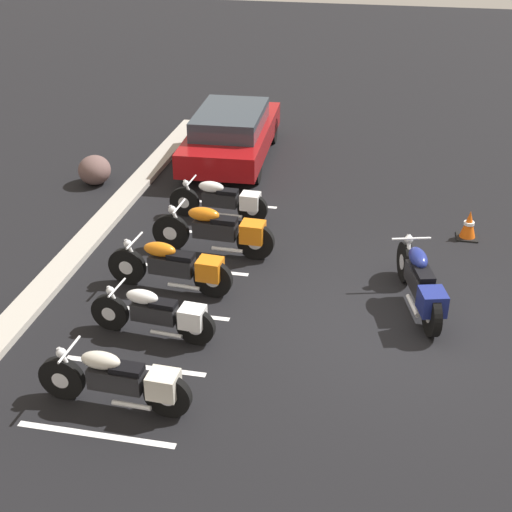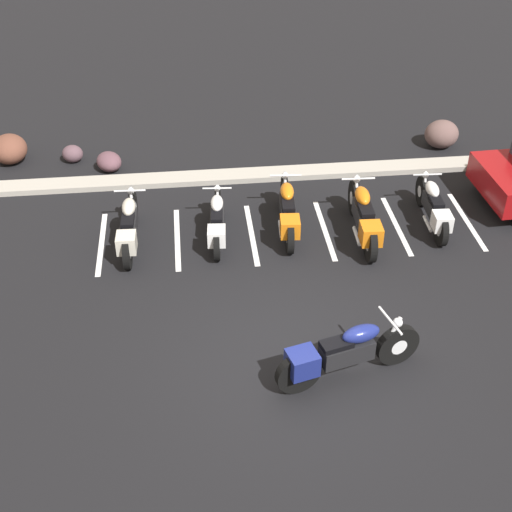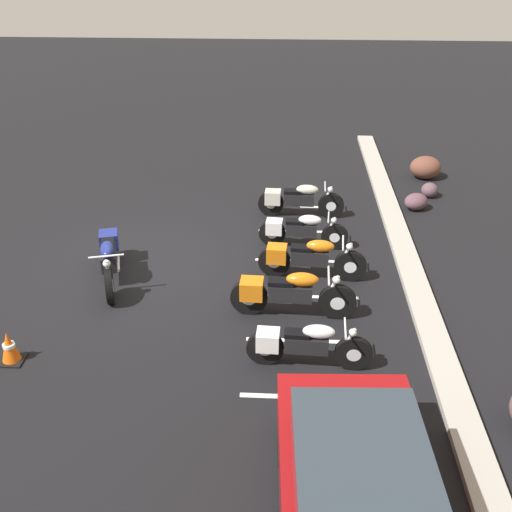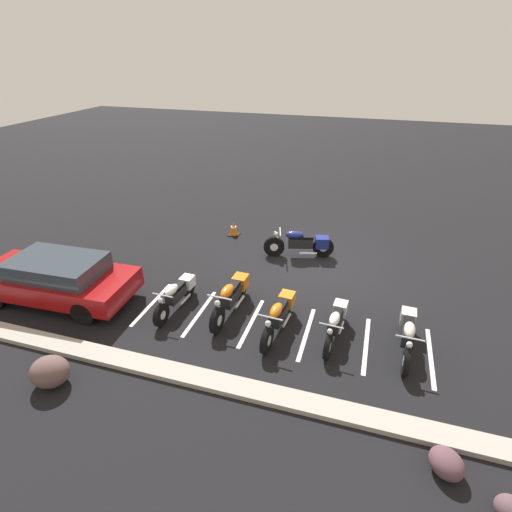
{
  "view_description": "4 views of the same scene",
  "coord_description": "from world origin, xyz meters",
  "views": [
    {
      "loc": [
        -9.45,
        0.15,
        6.27
      ],
      "look_at": [
        0.28,
        2.13,
        0.86
      ],
      "focal_mm": 50.0,
      "sensor_mm": 36.0,
      "label": 1
    },
    {
      "loc": [
        -1.49,
        -7.89,
        7.72
      ],
      "look_at": [
        -0.44,
        1.68,
        0.78
      ],
      "focal_mm": 50.0,
      "sensor_mm": 36.0,
      "label": 2
    },
    {
      "loc": [
        11.01,
        3.07,
        6.29
      ],
      "look_at": [
        0.65,
        2.5,
        0.62
      ],
      "focal_mm": 42.0,
      "sensor_mm": 36.0,
      "label": 3
    },
    {
      "loc": [
        -1.42,
        11.3,
        6.32
      ],
      "look_at": [
        1.61,
        1.44,
        0.82
      ],
      "focal_mm": 28.0,
      "sensor_mm": 36.0,
      "label": 4
    }
  ],
  "objects": [
    {
      "name": "stall_line_4",
      "position": [
        2.55,
        3.49,
        0.0
      ],
      "size": [
        0.1,
        2.1,
        0.0
      ],
      "primitive_type": "cube",
      "color": "white",
      "rests_on": "ground"
    },
    {
      "name": "stall_line_2",
      "position": [
        -0.32,
        3.49,
        0.0
      ],
      "size": [
        0.1,
        2.1,
        0.0
      ],
      "primitive_type": "cube",
      "color": "white",
      "rests_on": "ground"
    },
    {
      "name": "stall_line_0",
      "position": [
        -3.19,
        3.49,
        0.0
      ],
      "size": [
        0.1,
        2.1,
        0.0
      ],
      "primitive_type": "cube",
      "color": "white",
      "rests_on": "ground"
    },
    {
      "name": "parked_bike_1",
      "position": [
        -0.99,
        3.37,
        0.42
      ],
      "size": [
        0.56,
        1.99,
        0.78
      ],
      "rotation": [
        0.0,
        0.0,
        1.49
      ],
      "color": "black",
      "rests_on": "ground"
    },
    {
      "name": "parked_bike_4",
      "position": [
        3.21,
        3.4,
        0.43
      ],
      "size": [
        0.57,
        2.05,
        0.8
      ],
      "rotation": [
        0.0,
        0.0,
        1.52
      ],
      "color": "black",
      "rests_on": "ground"
    },
    {
      "name": "ground",
      "position": [
        0.0,
        0.0,
        0.0
      ],
      "size": [
        60.0,
        60.0,
        0.0
      ],
      "primitive_type": "plane",
      "color": "black"
    },
    {
      "name": "concrete_curb",
      "position": [
        0.0,
        5.7,
        0.06
      ],
      "size": [
        18.0,
        0.5,
        0.12
      ],
      "primitive_type": "cube",
      "color": "#A8A399",
      "rests_on": "ground"
    },
    {
      "name": "stall_line_5",
      "position": [
        3.99,
        3.49,
        0.0
      ],
      "size": [
        0.1,
        2.1,
        0.0
      ],
      "primitive_type": "cube",
      "color": "white",
      "rests_on": "ground"
    },
    {
      "name": "parked_bike_3",
      "position": [
        1.77,
        3.12,
        0.48
      ],
      "size": [
        0.65,
        2.31,
        0.91
      ],
      "rotation": [
        0.0,
        0.0,
        1.53
      ],
      "color": "black",
      "rests_on": "ground"
    },
    {
      "name": "landscape_rock_0",
      "position": [
        -5.43,
        7.02,
        0.32
      ],
      "size": [
        0.92,
        1.0,
        0.64
      ],
      "primitive_type": "ellipsoid",
      "rotation": [
        0.0,
        0.0,
        1.75
      ],
      "color": "brown",
      "rests_on": "ground"
    },
    {
      "name": "stall_line_3",
      "position": [
        1.11,
        3.49,
        0.0
      ],
      "size": [
        0.1,
        2.1,
        0.0
      ],
      "primitive_type": "cube",
      "color": "white",
      "rests_on": "ground"
    },
    {
      "name": "car_red",
      "position": [
        6.53,
        4.0,
        0.68
      ],
      "size": [
        4.37,
        1.98,
        1.29
      ],
      "rotation": [
        0.0,
        0.0,
        0.04
      ],
      "color": "black",
      "rests_on": "ground"
    },
    {
      "name": "landscape_rock_1",
      "position": [
        -4.04,
        6.88,
        0.19
      ],
      "size": [
        0.6,
        0.58,
        0.39
      ],
      "primitive_type": "ellipsoid",
      "rotation": [
        0.0,
        0.0,
        1.18
      ],
      "color": "#59414A",
      "rests_on": "ground"
    },
    {
      "name": "parked_bike_0",
      "position": [
        -2.62,
        3.33,
        0.44
      ],
      "size": [
        0.6,
        2.13,
        0.84
      ],
      "rotation": [
        0.0,
        0.0,
        1.53
      ],
      "color": "black",
      "rests_on": "ground"
    },
    {
      "name": "parked_bike_2",
      "position": [
        0.37,
        3.52,
        0.46
      ],
      "size": [
        0.62,
        2.2,
        0.87
      ],
      "rotation": [
        0.0,
        0.0,
        1.49
      ],
      "color": "black",
      "rests_on": "ground"
    },
    {
      "name": "motorcycle_navy_featured",
      "position": [
        0.6,
        -0.48,
        0.49
      ],
      "size": [
        2.28,
        0.92,
        0.92
      ],
      "rotation": [
        0.0,
        0.0,
        0.26
      ],
      "color": "black",
      "rests_on": "ground"
    },
    {
      "name": "traffic_cone",
      "position": [
        3.36,
        -1.41,
        0.27
      ],
      "size": [
        0.4,
        0.4,
        0.57
      ],
      "color": "black",
      "rests_on": "ground"
    },
    {
      "name": "landscape_rock_2",
      "position": [
        -3.19,
        6.37,
        0.21
      ],
      "size": [
        0.77,
        0.8,
        0.43
      ],
      "primitive_type": "ellipsoid",
      "rotation": [
        0.0,
        0.0,
        2.13
      ],
      "color": "brown",
      "rests_on": "ground"
    },
    {
      "name": "stall_line_1",
      "position": [
        -1.76,
        3.49,
        0.0
      ],
      "size": [
        0.1,
        2.1,
        0.0
      ],
      "primitive_type": "cube",
      "color": "white",
      "rests_on": "ground"
    }
  ]
}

